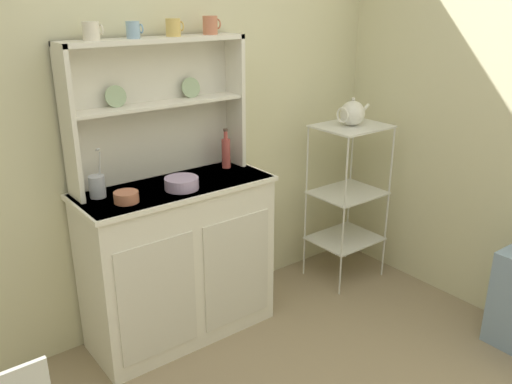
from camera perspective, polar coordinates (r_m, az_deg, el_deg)
wall_back at (r=2.99m, az=-11.42°, el=8.24°), size 3.84×0.05×2.50m
hutch_cabinet at (r=3.04m, az=-8.18°, el=-7.15°), size 1.06×0.45×0.91m
hutch_shelf_unit at (r=2.89m, az=-10.69°, el=9.68°), size 0.98×0.18×0.74m
bakers_rack at (r=3.60m, az=9.74°, el=0.67°), size 0.44×0.37×1.07m
cup_cream_0 at (r=2.68m, az=-17.11°, el=16.04°), size 0.09×0.08×0.08m
cup_sky_1 at (r=2.76m, az=-12.91°, el=16.45°), size 0.08×0.07×0.08m
cup_gold_2 at (r=2.86m, az=-8.76°, el=16.91°), size 0.09×0.08×0.09m
cup_terracotta_3 at (r=2.98m, az=-4.86°, el=17.26°), size 0.09×0.08×0.09m
bowl_mixing_large at (r=2.66m, az=-13.62°, el=-0.52°), size 0.12×0.12×0.05m
bowl_floral_medium at (r=2.79m, az=-7.90°, el=0.92°), size 0.18×0.18×0.06m
jam_bottle at (r=3.10m, az=-3.21°, el=4.26°), size 0.05×0.05×0.23m
utensil_jar at (r=2.76m, az=-16.52°, el=0.63°), size 0.08×0.08×0.25m
porcelain_teapot at (r=3.47m, az=10.20°, el=8.25°), size 0.25×0.16×0.18m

